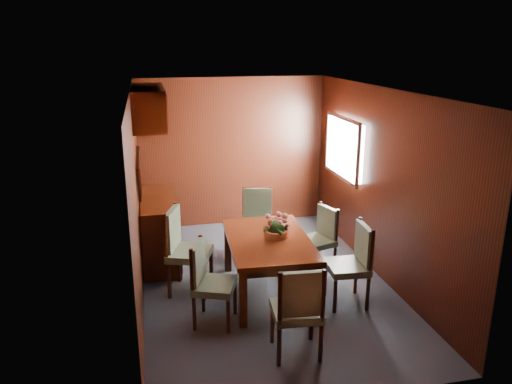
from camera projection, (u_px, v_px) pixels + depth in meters
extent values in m
plane|color=#333945|center=(265.00, 282.00, 6.32)|extent=(4.50, 4.50, 0.00)
cube|color=black|center=(137.00, 200.00, 5.66)|extent=(0.02, 4.50, 2.40)
cube|color=black|center=(381.00, 184.00, 6.28)|extent=(0.02, 4.50, 2.40)
cube|color=black|center=(233.00, 153.00, 8.07)|extent=(3.00, 0.02, 2.40)
cube|color=black|center=(333.00, 274.00, 3.87)|extent=(3.00, 0.02, 2.40)
cube|color=black|center=(266.00, 90.00, 5.62)|extent=(3.00, 4.50, 0.02)
cube|color=white|center=(346.00, 147.00, 7.23)|extent=(0.14, 1.10, 0.80)
cube|color=#B2B2B7|center=(342.00, 148.00, 7.22)|extent=(0.04, 1.20, 0.90)
cube|color=black|center=(139.00, 172.00, 6.58)|extent=(0.03, 1.36, 0.41)
cube|color=silver|center=(141.00, 172.00, 6.58)|extent=(0.01, 1.30, 0.35)
cube|color=black|center=(148.00, 106.00, 6.36)|extent=(0.40, 1.40, 0.50)
cube|color=black|center=(160.00, 229.00, 6.86)|extent=(0.48, 1.40, 0.90)
cube|color=black|center=(243.00, 299.00, 5.25)|extent=(0.09, 0.09, 0.65)
cube|color=black|center=(318.00, 293.00, 5.38)|extent=(0.09, 0.09, 0.65)
cube|color=black|center=(228.00, 247.00, 6.56)|extent=(0.09, 0.09, 0.65)
cube|color=black|center=(288.00, 243.00, 6.70)|extent=(0.09, 0.09, 0.65)
cube|color=black|center=(269.00, 246.00, 5.89)|extent=(0.90, 1.44, 0.09)
cube|color=black|center=(269.00, 240.00, 5.87)|extent=(1.02, 1.56, 0.06)
cylinder|color=black|center=(203.00, 296.00, 5.59)|extent=(0.04, 0.04, 0.37)
cylinder|color=black|center=(194.00, 314.00, 5.23)|extent=(0.04, 0.04, 0.37)
cylinder|color=black|center=(235.00, 299.00, 5.54)|extent=(0.04, 0.04, 0.37)
cylinder|color=black|center=(228.00, 317.00, 5.18)|extent=(0.04, 0.04, 0.37)
cube|color=#536950|center=(215.00, 286.00, 5.31)|extent=(0.55, 0.56, 0.08)
cylinder|color=black|center=(201.00, 256.00, 5.45)|extent=(0.04, 0.04, 0.50)
cylinder|color=black|center=(192.00, 271.00, 5.09)|extent=(0.04, 0.04, 0.50)
cube|color=#536950|center=(198.00, 262.00, 5.26)|extent=(0.20, 0.40, 0.42)
cylinder|color=black|center=(179.00, 266.00, 6.29)|extent=(0.05, 0.05, 0.43)
cylinder|color=black|center=(169.00, 282.00, 5.88)|extent=(0.05, 0.05, 0.43)
cylinder|color=black|center=(211.00, 267.00, 6.24)|extent=(0.05, 0.05, 0.43)
cylinder|color=black|center=(203.00, 284.00, 5.83)|extent=(0.05, 0.05, 0.43)
cube|color=#536950|center=(190.00, 253.00, 5.98)|extent=(0.62, 0.63, 0.09)
cylinder|color=black|center=(176.00, 224.00, 6.13)|extent=(0.05, 0.05, 0.57)
cylinder|color=black|center=(166.00, 237.00, 5.71)|extent=(0.05, 0.05, 0.57)
cube|color=#536950|center=(173.00, 229.00, 5.91)|extent=(0.22, 0.45, 0.48)
cylinder|color=black|center=(368.00, 294.00, 5.62)|extent=(0.04, 0.04, 0.39)
cylinder|color=black|center=(356.00, 278.00, 6.00)|extent=(0.04, 0.04, 0.39)
cylinder|color=black|center=(335.00, 297.00, 5.56)|extent=(0.04, 0.04, 0.39)
cylinder|color=black|center=(325.00, 280.00, 5.94)|extent=(0.04, 0.04, 0.39)
cube|color=#536950|center=(347.00, 267.00, 5.71)|extent=(0.47, 0.49, 0.08)
cylinder|color=black|center=(372.00, 252.00, 5.47)|extent=(0.04, 0.04, 0.52)
cylinder|color=black|center=(359.00, 238.00, 5.85)|extent=(0.04, 0.04, 0.52)
cube|color=#536950|center=(364.00, 243.00, 5.65)|extent=(0.09, 0.42, 0.44)
cylinder|color=black|center=(335.00, 260.00, 6.55)|extent=(0.04, 0.04, 0.35)
cylinder|color=black|center=(318.00, 250.00, 6.85)|extent=(0.04, 0.04, 0.35)
cylinder|color=black|center=(313.00, 265.00, 6.39)|extent=(0.04, 0.04, 0.35)
cylinder|color=black|center=(297.00, 255.00, 6.68)|extent=(0.04, 0.04, 0.35)
cube|color=#536950|center=(316.00, 241.00, 6.55)|extent=(0.50, 0.51, 0.07)
cylinder|color=black|center=(337.00, 227.00, 6.42)|extent=(0.04, 0.04, 0.47)
cylinder|color=black|center=(320.00, 218.00, 6.72)|extent=(0.04, 0.04, 0.47)
cube|color=#536950|center=(327.00, 221.00, 6.55)|extent=(0.16, 0.38, 0.40)
cylinder|color=black|center=(279.00, 347.00, 4.65)|extent=(0.04, 0.04, 0.39)
cylinder|color=black|center=(321.00, 344.00, 4.70)|extent=(0.04, 0.04, 0.39)
cylinder|color=black|center=(272.00, 325.00, 5.01)|extent=(0.04, 0.04, 0.39)
cylinder|color=black|center=(311.00, 322.00, 5.06)|extent=(0.04, 0.04, 0.39)
cube|color=#536950|center=(296.00, 311.00, 4.78)|extent=(0.49, 0.48, 0.08)
cylinder|color=black|center=(280.00, 299.00, 4.49)|extent=(0.04, 0.04, 0.52)
cylinder|color=black|center=(323.00, 296.00, 4.54)|extent=(0.04, 0.04, 0.52)
cube|color=#536950|center=(301.00, 294.00, 4.53)|extent=(0.42, 0.09, 0.44)
cylinder|color=black|center=(271.00, 236.00, 7.30)|extent=(0.04, 0.04, 0.38)
cylinder|color=black|center=(244.00, 236.00, 7.30)|extent=(0.04, 0.04, 0.38)
cylinder|color=black|center=(271.00, 246.00, 6.95)|extent=(0.04, 0.04, 0.38)
cylinder|color=black|center=(243.00, 246.00, 6.95)|extent=(0.04, 0.04, 0.38)
cube|color=#536950|center=(257.00, 225.00, 7.05)|extent=(0.53, 0.51, 0.08)
cylinder|color=black|center=(271.00, 204.00, 7.17)|extent=(0.04, 0.04, 0.51)
cylinder|color=black|center=(244.00, 204.00, 7.17)|extent=(0.04, 0.04, 0.51)
cube|color=#536950|center=(257.00, 203.00, 7.14)|extent=(0.41, 0.14, 0.43)
cylinder|color=#BB6439|center=(276.00, 233.00, 5.89)|extent=(0.28, 0.28, 0.08)
sphere|color=#214517|center=(276.00, 228.00, 5.87)|extent=(0.21, 0.21, 0.21)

